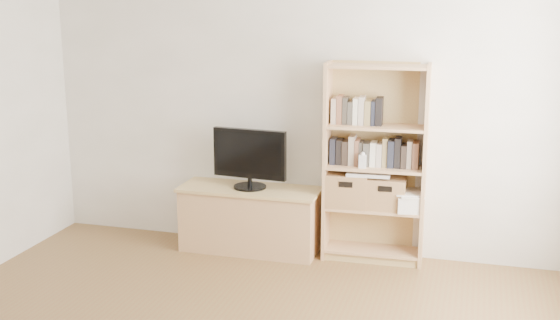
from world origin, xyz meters
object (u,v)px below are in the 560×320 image
at_px(basket_left, 348,189).
at_px(laptop, 369,173).
at_px(tv_stand, 250,220).
at_px(television, 250,159).
at_px(bookshelf, 375,164).
at_px(basket_right, 386,193).
at_px(baby_monitor, 362,162).

distance_m(basket_left, laptop, 0.23).
height_order(tv_stand, television, television).
height_order(bookshelf, basket_right, bookshelf).
relative_size(bookshelf, basket_left, 4.90).
bearing_deg(basket_left, baby_monitor, -35.46).
bearing_deg(tv_stand, laptop, 3.25).
distance_m(bookshelf, television, 1.04).
bearing_deg(tv_stand, basket_left, 3.92).
relative_size(television, baby_monitor, 5.93).
relative_size(tv_stand, basket_right, 3.72).
bearing_deg(basket_right, basket_left, -179.87).
relative_size(baby_monitor, laptop, 0.31).
relative_size(tv_stand, bookshelf, 0.71).
height_order(tv_stand, bookshelf, bookshelf).
xyz_separation_m(bookshelf, basket_left, (-0.22, -0.01, -0.22)).
bearing_deg(basket_right, bookshelf, 177.53).
distance_m(bookshelf, baby_monitor, 0.13).
bearing_deg(basket_right, tv_stand, -178.49).
distance_m(tv_stand, laptop, 1.10).
distance_m(bookshelf, basket_left, 0.31).
height_order(bookshelf, television, bookshelf).
bearing_deg(baby_monitor, bookshelf, 47.12).
xyz_separation_m(bookshelf, laptop, (-0.05, -0.01, -0.07)).
bearing_deg(basket_left, bookshelf, -0.11).
xyz_separation_m(baby_monitor, laptop, (0.04, 0.08, -0.11)).
bearing_deg(laptop, basket_left, 176.10).
height_order(tv_stand, laptop, laptop).
height_order(bookshelf, basket_left, bookshelf).
relative_size(tv_stand, baby_monitor, 10.67).
bearing_deg(basket_left, tv_stand, -179.39).
distance_m(tv_stand, television, 0.54).
bearing_deg(bookshelf, television, -178.24).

